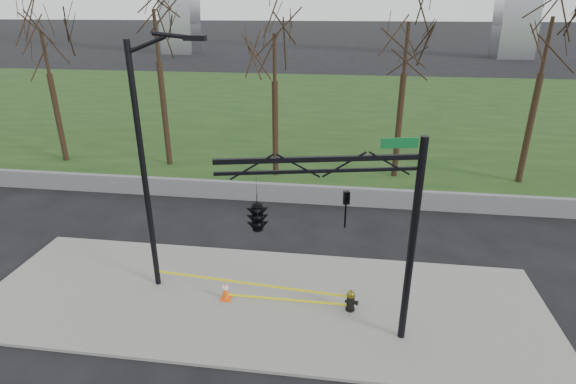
# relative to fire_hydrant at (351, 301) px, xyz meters

# --- Properties ---
(ground) EXTENTS (500.00, 500.00, 0.00)m
(ground) POSITION_rel_fire_hydrant_xyz_m (-2.89, 0.16, -0.44)
(ground) COLOR black
(ground) RESTS_ON ground
(sidewalk) EXTENTS (18.00, 6.00, 0.10)m
(sidewalk) POSITION_rel_fire_hydrant_xyz_m (-2.89, 0.16, -0.39)
(sidewalk) COLOR gray
(sidewalk) RESTS_ON ground
(grass_strip) EXTENTS (120.00, 40.00, 0.06)m
(grass_strip) POSITION_rel_fire_hydrant_xyz_m (-2.89, 30.16, -0.41)
(grass_strip) COLOR #193613
(grass_strip) RESTS_ON ground
(guardrail) EXTENTS (60.00, 0.30, 0.90)m
(guardrail) POSITION_rel_fire_hydrant_xyz_m (-2.89, 8.16, 0.01)
(guardrail) COLOR #59595B
(guardrail) RESTS_ON ground
(tree_row) EXTENTS (43.26, 4.00, 9.24)m
(tree_row) POSITION_rel_fire_hydrant_xyz_m (-4.26, 12.16, 4.18)
(tree_row) COLOR black
(tree_row) RESTS_ON ground
(fire_hydrant) EXTENTS (0.46, 0.30, 0.73)m
(fire_hydrant) POSITION_rel_fire_hydrant_xyz_m (0.00, 0.00, 0.00)
(fire_hydrant) COLOR black
(fire_hydrant) RESTS_ON sidewalk
(traffic_cone) EXTENTS (0.33, 0.33, 0.62)m
(traffic_cone) POSITION_rel_fire_hydrant_xyz_m (-3.98, 0.01, -0.03)
(traffic_cone) COLOR #F54D0C
(traffic_cone) RESTS_ON sidewalk
(street_light) EXTENTS (2.39, 0.37, 8.21)m
(street_light) POSITION_rel_fire_hydrant_xyz_m (-6.26, 0.55, 4.26)
(street_light) COLOR black
(street_light) RESTS_ON ground
(traffic_signal_mast) EXTENTS (5.00, 2.54, 6.00)m
(traffic_signal_mast) POSITION_rel_fire_hydrant_xyz_m (-1.72, -1.70, 3.71)
(traffic_signal_mast) COLOR black
(traffic_signal_mast) RESTS_ON ground
(caution_tape) EXTENTS (6.48, 0.57, 0.39)m
(caution_tape) POSITION_rel_fire_hydrant_xyz_m (-2.77, 0.18, 0.03)
(caution_tape) COLOR #FFF60D
(caution_tape) RESTS_ON ground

